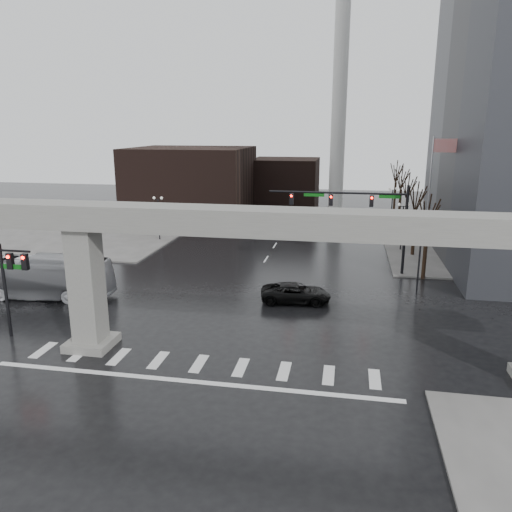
# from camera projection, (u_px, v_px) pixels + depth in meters

# --- Properties ---
(ground) EXTENTS (160.00, 160.00, 0.00)m
(ground) POSITION_uv_depth(u_px,v_px,m) (204.00, 356.00, 28.83)
(ground) COLOR black
(ground) RESTS_ON ground
(sidewalk_ne) EXTENTS (28.00, 36.00, 0.15)m
(sidewalk_ne) POSITION_uv_depth(u_px,v_px,m) (504.00, 239.00, 58.46)
(sidewalk_ne) COLOR slate
(sidewalk_ne) RESTS_ON ground
(sidewalk_nw) EXTENTS (28.00, 36.00, 0.15)m
(sidewalk_nw) POSITION_uv_depth(u_px,v_px,m) (94.00, 223.00, 67.65)
(sidewalk_nw) COLOR slate
(sidewalk_nw) RESTS_ON ground
(elevated_guideway) EXTENTS (48.00, 2.60, 8.70)m
(elevated_guideway) POSITION_uv_depth(u_px,v_px,m) (223.00, 241.00, 26.87)
(elevated_guideway) COLOR gray
(elevated_guideway) RESTS_ON ground
(building_far_left) EXTENTS (16.00, 14.00, 10.00)m
(building_far_left) POSITION_uv_depth(u_px,v_px,m) (191.00, 184.00, 69.99)
(building_far_left) COLOR black
(building_far_left) RESTS_ON ground
(building_far_mid) EXTENTS (10.00, 10.00, 8.00)m
(building_far_mid) POSITION_uv_depth(u_px,v_px,m) (285.00, 185.00, 77.63)
(building_far_mid) COLOR black
(building_far_mid) RESTS_ON ground
(smokestack) EXTENTS (3.60, 3.60, 30.00)m
(smokestack) POSITION_uv_depth(u_px,v_px,m) (338.00, 122.00, 68.15)
(smokestack) COLOR silver
(smokestack) RESTS_ON ground
(signal_mast_arm) EXTENTS (12.12, 0.43, 8.00)m
(signal_mast_arm) POSITION_uv_depth(u_px,v_px,m) (362.00, 209.00, 43.65)
(signal_mast_arm) COLOR black
(signal_mast_arm) RESTS_ON ground
(signal_left_pole) EXTENTS (2.30, 0.30, 6.00)m
(signal_left_pole) POSITION_uv_depth(u_px,v_px,m) (11.00, 275.00, 30.44)
(signal_left_pole) COLOR black
(signal_left_pole) RESTS_ON ground
(flagpole_assembly) EXTENTS (2.06, 0.12, 12.00)m
(flagpole_assembly) POSITION_uv_depth(u_px,v_px,m) (433.00, 187.00, 45.15)
(flagpole_assembly) COLOR silver
(flagpole_assembly) RESTS_ON ground
(lamp_right_0) EXTENTS (1.22, 0.32, 5.11)m
(lamp_right_0) POSITION_uv_depth(u_px,v_px,m) (420.00, 250.00, 38.88)
(lamp_right_0) COLOR black
(lamp_right_0) RESTS_ON ground
(lamp_right_1) EXTENTS (1.22, 0.32, 5.11)m
(lamp_right_1) POSITION_uv_depth(u_px,v_px,m) (403.00, 219.00, 52.20)
(lamp_right_1) COLOR black
(lamp_right_1) RESTS_ON ground
(lamp_right_2) EXTENTS (1.22, 0.32, 5.11)m
(lamp_right_2) POSITION_uv_depth(u_px,v_px,m) (392.00, 200.00, 65.52)
(lamp_right_2) COLOR black
(lamp_right_2) RESTS_ON ground
(lamp_left_0) EXTENTS (1.22, 0.32, 5.11)m
(lamp_left_0) POSITION_uv_depth(u_px,v_px,m) (99.00, 237.00, 43.66)
(lamp_left_0) COLOR black
(lamp_left_0) RESTS_ON ground
(lamp_left_1) EXTENTS (1.22, 0.32, 5.11)m
(lamp_left_1) POSITION_uv_depth(u_px,v_px,m) (158.00, 211.00, 56.97)
(lamp_left_1) COLOR black
(lamp_left_1) RESTS_ON ground
(lamp_left_2) EXTENTS (1.22, 0.32, 5.11)m
(lamp_left_2) POSITION_uv_depth(u_px,v_px,m) (195.00, 195.00, 70.29)
(lamp_left_2) COLOR black
(lamp_left_2) RESTS_ON ground
(tree_right_0) EXTENTS (1.09, 1.58, 7.50)m
(tree_right_0) POSITION_uv_depth(u_px,v_px,m) (426.00, 248.00, 42.69)
(tree_right_0) COLOR black
(tree_right_0) RESTS_ON ground
(tree_right_1) EXTENTS (1.09, 1.61, 7.67)m
(tree_right_1) POSITION_uv_depth(u_px,v_px,m) (415.00, 229.00, 50.29)
(tree_right_1) COLOR black
(tree_right_1) RESTS_ON ground
(tree_right_2) EXTENTS (1.10, 1.63, 7.85)m
(tree_right_2) POSITION_uv_depth(u_px,v_px,m) (406.00, 214.00, 57.88)
(tree_right_2) COLOR black
(tree_right_2) RESTS_ON ground
(tree_right_3) EXTENTS (1.11, 1.66, 8.02)m
(tree_right_3) POSITION_uv_depth(u_px,v_px,m) (400.00, 204.00, 65.47)
(tree_right_3) COLOR black
(tree_right_3) RESTS_ON ground
(tree_right_4) EXTENTS (1.12, 1.69, 8.19)m
(tree_right_4) POSITION_uv_depth(u_px,v_px,m) (395.00, 195.00, 73.07)
(tree_right_4) COLOR black
(tree_right_4) RESTS_ON ground
(pickup_truck) EXTENTS (5.40, 2.86, 1.45)m
(pickup_truck) POSITION_uv_depth(u_px,v_px,m) (296.00, 293.00, 37.44)
(pickup_truck) COLOR black
(pickup_truck) RESTS_ON ground
(city_bus) EXTENTS (11.92, 3.56, 3.27)m
(city_bus) POSITION_uv_depth(u_px,v_px,m) (36.00, 277.00, 38.37)
(city_bus) COLOR #B0B1B5
(city_bus) RESTS_ON ground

